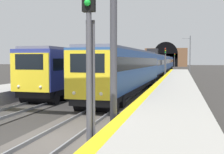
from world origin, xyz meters
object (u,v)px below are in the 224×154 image
(train_adjacent_platform, at_px, (109,66))
(overhead_signal_gantry, at_px, (13,6))
(railway_signal_mid, at_px, (165,60))
(railway_signal_far, at_px, (175,59))
(catenary_mast_near, at_px, (190,54))
(railway_signal_near, at_px, (89,51))
(train_main_approaching, at_px, (158,64))

(train_adjacent_platform, xyz_separation_m, overhead_signal_gantry, (-25.74, -2.47, 3.11))
(railway_signal_mid, xyz_separation_m, railway_signal_far, (58.38, 0.00, 0.21))
(railway_signal_mid, bearing_deg, overhead_signal_gantry, -6.67)
(overhead_signal_gantry, bearing_deg, catenary_mast_near, -9.45)
(catenary_mast_near, bearing_deg, railway_signal_near, 175.46)
(train_main_approaching, xyz_separation_m, overhead_signal_gantry, (-44.68, 2.47, 3.15))
(railway_signal_near, bearing_deg, train_adjacent_platform, -166.53)
(train_main_approaching, height_order, railway_signal_mid, railway_signal_mid)
(overhead_signal_gantry, bearing_deg, train_main_approaching, -3.17)
(railway_signal_mid, height_order, catenary_mast_near, catenary_mast_near)
(catenary_mast_near, bearing_deg, railway_signal_mid, 163.93)
(train_main_approaching, bearing_deg, train_adjacent_platform, -12.99)
(train_main_approaching, bearing_deg, overhead_signal_gantry, -1.53)
(overhead_signal_gantry, bearing_deg, railway_signal_mid, -6.67)
(railway_signal_mid, bearing_deg, catenary_mast_near, 163.93)
(train_adjacent_platform, xyz_separation_m, railway_signal_mid, (11.35, -6.81, 0.80))
(railway_signal_mid, bearing_deg, railway_signal_far, -180.00)
(railway_signal_near, distance_m, catenary_mast_near, 55.05)
(train_main_approaching, relative_size, train_adjacent_platform, 2.04)
(train_main_approaching, xyz_separation_m, railway_signal_near, (-47.35, -1.86, 1.09))
(railway_signal_mid, height_order, overhead_signal_gantry, overhead_signal_gantry)
(train_main_approaching, bearing_deg, catenary_mast_near, 142.07)
(train_main_approaching, bearing_deg, railway_signal_far, 179.54)
(railway_signal_mid, xyz_separation_m, overhead_signal_gantry, (-37.09, 4.33, 2.32))
(railway_signal_mid, relative_size, catenary_mast_near, 0.62)
(railway_signal_mid, distance_m, catenary_mast_near, 15.77)
(train_adjacent_platform, relative_size, railway_signal_near, 7.25)
(train_adjacent_platform, height_order, railway_signal_far, railway_signal_far)
(train_adjacent_platform, height_order, overhead_signal_gantry, overhead_signal_gantry)
(train_main_approaching, height_order, railway_signal_far, railway_signal_far)
(railway_signal_far, height_order, overhead_signal_gantry, overhead_signal_gantry)
(railway_signal_near, relative_size, railway_signal_far, 1.02)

